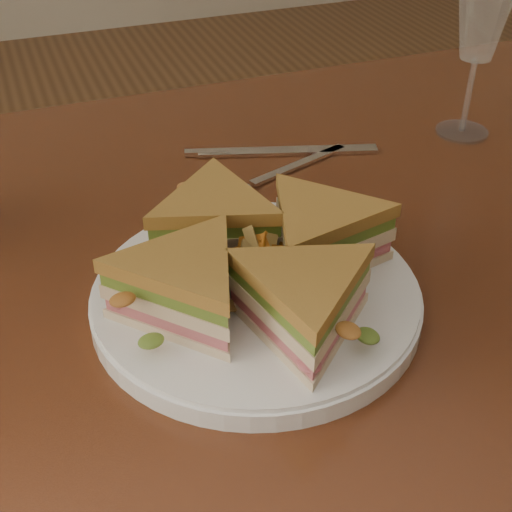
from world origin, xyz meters
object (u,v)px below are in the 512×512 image
(sandwich_wedges, at_px, (256,261))
(table, at_px, (277,338))
(spoon, at_px, (247,185))
(plate, at_px, (256,298))
(knife, at_px, (275,152))
(wine_glass, at_px, (483,19))

(sandwich_wedges, bearing_deg, table, 53.21)
(spoon, bearing_deg, table, -115.74)
(plate, distance_m, knife, 0.27)
(plate, xyz_separation_m, wine_glass, (0.34, 0.21, 0.13))
(sandwich_wedges, bearing_deg, spoon, 72.06)
(plate, xyz_separation_m, spoon, (0.06, 0.18, -0.00))
(spoon, xyz_separation_m, wine_glass, (0.28, 0.03, 0.13))
(table, height_order, sandwich_wedges, sandwich_wedges)
(table, distance_m, spoon, 0.16)
(sandwich_wedges, distance_m, knife, 0.27)
(wine_glass, bearing_deg, sandwich_wedges, -148.08)
(spoon, bearing_deg, sandwich_wedges, -126.86)
(sandwich_wedges, bearing_deg, plate, -45.00)
(spoon, relative_size, wine_glass, 0.95)
(spoon, bearing_deg, plate, -126.86)
(table, bearing_deg, wine_glass, 27.36)
(sandwich_wedges, distance_m, wine_glass, 0.41)
(table, xyz_separation_m, sandwich_wedges, (-0.04, -0.06, 0.14))
(table, xyz_separation_m, knife, (0.07, 0.18, 0.10))
(table, relative_size, wine_glass, 6.46)
(spoon, distance_m, wine_glass, 0.31)
(spoon, distance_m, knife, 0.08)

